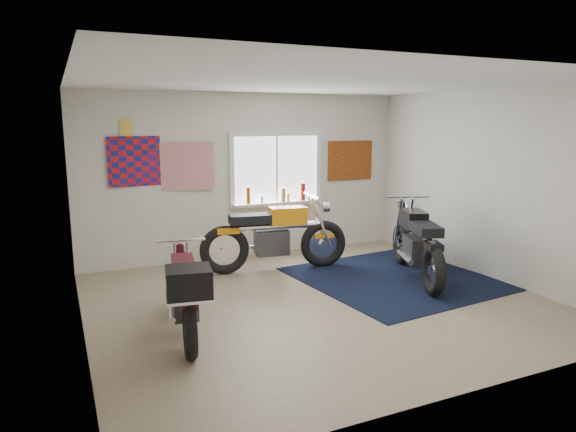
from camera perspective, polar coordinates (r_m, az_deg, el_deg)
name	(u,v)px	position (r m, az deg, el deg)	size (l,w,h in m)	color
ground	(317,301)	(6.59, 3.30, -9.42)	(5.50, 5.50, 0.00)	#9E896B
room_shell	(319,172)	(6.23, 3.45, 4.93)	(5.50, 5.50, 5.50)	white
navy_rug	(395,278)	(7.63, 11.76, -6.79)	(2.50, 2.60, 0.01)	black
window_assembly	(276,174)	(8.68, -1.30, 4.70)	(1.66, 0.17, 1.26)	white
oil_bottles	(282,194)	(8.69, -0.63, 2.43)	(1.08, 0.09, 0.30)	brown
flag_display	(126,128)	(8.02, -17.54, 9.35)	(1.60, 0.10, 1.17)	red
triumph_poster	(350,160)	(9.34, 6.91, 6.15)	(0.90, 0.03, 0.70)	#A54C14
yellow_triumph	(274,238)	(7.77, -1.52, -2.43)	(2.28, 0.70, 1.15)	black
black_chrome_bike	(416,245)	(7.60, 14.08, -3.11)	(1.00, 2.11, 1.14)	black
maroon_tourer	(185,294)	(5.44, -11.33, -8.51)	(0.70, 1.85, 0.94)	black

